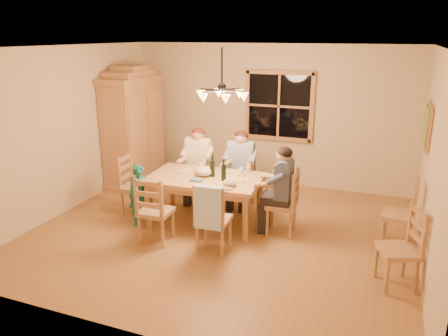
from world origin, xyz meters
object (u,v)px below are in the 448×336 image
at_px(chandelier, 222,94).
at_px(wine_bottle_b, 224,170).
at_px(chair_far_right, 241,190).
at_px(child, 140,195).
at_px(chair_near_left, 156,221).
at_px(chair_end_left, 137,196).
at_px(adult_woman, 198,156).
at_px(adult_plaid_man, 241,160).
at_px(chair_far_left, 199,185).
at_px(chair_end_right, 281,214).
at_px(chair_spare_front, 397,262).
at_px(chair_near_right, 214,230).
at_px(chair_spare_back, 397,225).
at_px(wine_bottle_a, 212,166).
at_px(adult_slate_man, 283,180).
at_px(armoire, 134,131).
at_px(dining_table, 205,183).

relative_size(chandelier, wine_bottle_b, 2.33).
relative_size(chair_far_right, wine_bottle_b, 3.00).
bearing_deg(child, chair_near_left, -74.50).
relative_size(chair_end_left, adult_woman, 1.13).
bearing_deg(adult_plaid_man, chair_far_left, 0.00).
distance_m(adult_woman, child, 1.36).
bearing_deg(chair_end_right, chair_spare_front, -121.97).
bearing_deg(chair_end_left, chair_near_left, 43.26).
bearing_deg(wine_bottle_b, chair_near_right, -79.32).
xyz_separation_m(chair_far_right, child, (-1.20, -1.28, 0.18)).
xyz_separation_m(chair_end_left, adult_woman, (0.74, 0.86, 0.54)).
bearing_deg(chair_spare_back, child, 104.58).
bearing_deg(adult_woman, wine_bottle_a, 125.29).
distance_m(chandelier, chair_near_right, 1.87).
height_order(chair_far_left, chair_end_right, same).
height_order(chair_near_left, chair_end_right, same).
xyz_separation_m(chair_far_right, chair_end_right, (0.91, -0.78, 0.00)).
relative_size(chair_far_left, chair_far_right, 1.00).
height_order(chair_end_left, adult_slate_man, adult_slate_man).
xyz_separation_m(chair_far_left, chair_near_right, (0.95, -1.61, 0.00)).
height_order(chair_end_left, wine_bottle_a, wine_bottle_a).
relative_size(adult_woman, chair_spare_back, 0.88).
xyz_separation_m(wine_bottle_a, chair_spare_front, (2.72, -0.91, -0.62)).
relative_size(chair_end_left, adult_plaid_man, 1.13).
xyz_separation_m(adult_slate_man, chair_spare_back, (1.61, 0.20, -0.54)).
relative_size(chair_near_left, chair_end_right, 1.00).
xyz_separation_m(chandelier, wine_bottle_b, (-0.04, 0.18, -1.15)).
height_order(chandelier, chair_spare_back, chandelier).
bearing_deg(adult_slate_man, wine_bottle_b, 94.21).
xyz_separation_m(adult_plaid_man, adult_slate_man, (0.91, -0.78, 0.00)).
bearing_deg(chair_far_right, chair_near_right, 93.37).
height_order(chair_near_right, chair_spare_front, same).
xyz_separation_m(armoire, adult_woman, (1.57, -0.45, -0.22)).
distance_m(dining_table, chair_far_left, 1.00).
bearing_deg(child, chair_near_right, -50.52).
bearing_deg(chandelier, chair_near_right, -80.17).
distance_m(wine_bottle_a, child, 1.20).
bearing_deg(chair_far_right, chair_near_left, 64.80).
height_order(chair_end_right, adult_slate_man, adult_slate_man).
bearing_deg(adult_slate_man, chair_end_left, 90.00).
bearing_deg(armoire, child, -55.91).
distance_m(dining_table, chair_near_left, 1.00).
relative_size(wine_bottle_b, child, 0.34).
relative_size(chair_spare_front, chair_spare_back, 1.00).
xyz_separation_m(chair_near_right, chair_end_right, (0.74, 0.86, 0.00)).
bearing_deg(adult_plaid_man, chair_end_right, 136.64).
height_order(chair_near_right, chair_end_left, same).
relative_size(dining_table, chair_near_right, 1.81).
relative_size(chair_far_right, chair_end_left, 1.00).
bearing_deg(chair_end_left, chair_far_left, 136.74).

